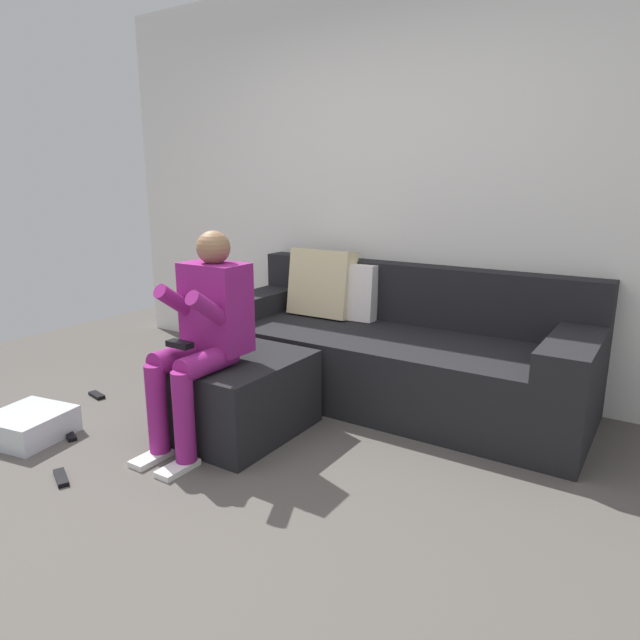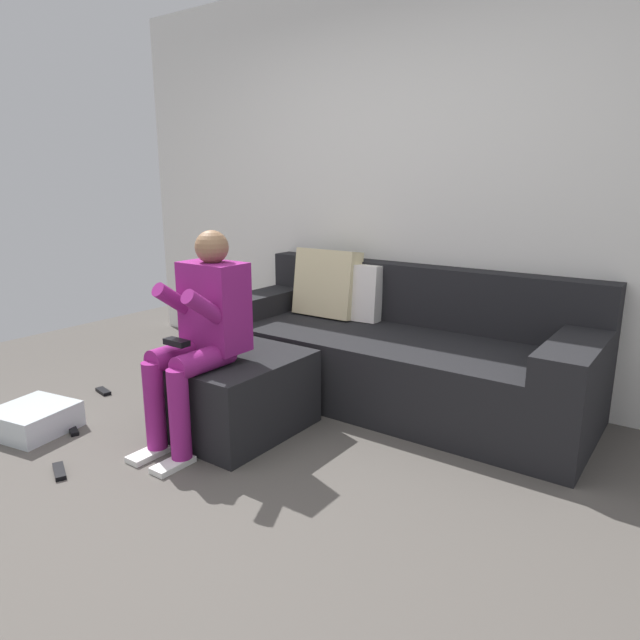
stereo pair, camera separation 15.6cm
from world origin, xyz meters
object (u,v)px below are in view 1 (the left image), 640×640
(ottoman, at_px, (239,395))
(storage_bin, at_px, (29,425))
(couch_sectional, at_px, (391,351))
(remote_by_storage_bin, at_px, (70,435))
(remote_under_side_table, at_px, (97,395))
(person_seated, at_px, (204,329))
(remote_near_ottoman, at_px, (61,478))

(ottoman, xyz_separation_m, storage_bin, (-0.93, -0.69, -0.14))
(couch_sectional, bearing_deg, storage_bin, -130.79)
(ottoman, xyz_separation_m, remote_by_storage_bin, (-0.75, -0.57, -0.21))
(couch_sectional, distance_m, remote_under_side_table, 1.95)
(storage_bin, xyz_separation_m, remote_by_storage_bin, (0.17, 0.13, -0.06))
(person_seated, height_order, remote_near_ottoman, person_seated)
(remote_by_storage_bin, bearing_deg, storage_bin, -122.18)
(remote_near_ottoman, xyz_separation_m, remote_by_storage_bin, (-0.39, 0.30, 0.00))
(person_seated, bearing_deg, storage_bin, -150.08)
(storage_bin, bearing_deg, couch_sectional, 49.21)
(couch_sectional, bearing_deg, ottoman, -117.20)
(person_seated, distance_m, storage_bin, 1.15)
(storage_bin, relative_size, remote_near_ottoman, 2.30)
(ottoman, height_order, remote_under_side_table, ottoman)
(remote_by_storage_bin, bearing_deg, ottoman, 58.62)
(ottoman, relative_size, person_seated, 0.66)
(couch_sectional, height_order, remote_under_side_table, couch_sectional)
(person_seated, bearing_deg, couch_sectional, 64.57)
(person_seated, xyz_separation_m, remote_by_storage_bin, (-0.70, -0.37, -0.63))
(remote_by_storage_bin, bearing_deg, person_seated, 49.84)
(remote_near_ottoman, bearing_deg, person_seated, 90.35)
(couch_sectional, distance_m, remote_near_ottoman, 2.02)
(person_seated, relative_size, remote_under_side_table, 7.93)
(storage_bin, bearing_deg, remote_by_storage_bin, 36.21)
(ottoman, relative_size, remote_under_side_table, 5.27)
(remote_near_ottoman, bearing_deg, remote_under_side_table, 160.37)
(ottoman, height_order, storage_bin, ottoman)
(storage_bin, xyz_separation_m, remote_near_ottoman, (0.56, -0.18, -0.06))
(remote_near_ottoman, bearing_deg, remote_by_storage_bin, 166.72)
(person_seated, relative_size, remote_near_ottoman, 6.77)
(remote_by_storage_bin, bearing_deg, couch_sectional, 72.23)
(storage_bin, height_order, remote_near_ottoman, storage_bin)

